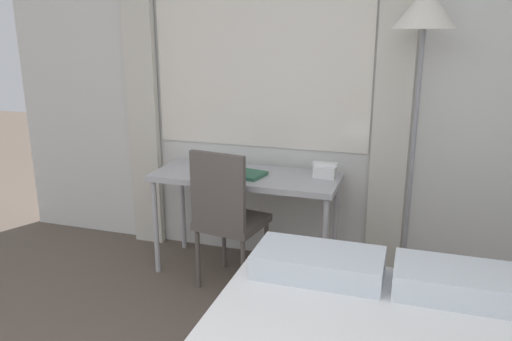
# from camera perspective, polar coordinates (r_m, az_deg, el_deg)

# --- Properties ---
(wall_back_with_window) EXTENTS (4.65, 0.13, 2.70)m
(wall_back_with_window) POSITION_cam_1_polar(r_m,az_deg,el_deg) (3.55, 3.87, 10.61)
(wall_back_with_window) COLOR silver
(wall_back_with_window) RESTS_ON ground_plane
(desk) EXTENTS (1.27, 0.51, 0.72)m
(desk) POSITION_cam_1_polar(r_m,az_deg,el_deg) (3.43, -1.16, -1.42)
(desk) COLOR #B2B2B7
(desk) RESTS_ON ground_plane
(desk_chair) EXTENTS (0.46, 0.46, 0.95)m
(desk_chair) POSITION_cam_1_polar(r_m,az_deg,el_deg) (3.25, -3.38, -4.86)
(desk_chair) COLOR #59514C
(desk_chair) RESTS_ON ground_plane
(standing_lamp) EXTENTS (0.36, 0.36, 1.91)m
(standing_lamp) POSITION_cam_1_polar(r_m,az_deg,el_deg) (3.13, 18.63, 14.76)
(standing_lamp) COLOR #4C4C51
(standing_lamp) RESTS_ON ground_plane
(telephone) EXTENTS (0.16, 0.13, 0.10)m
(telephone) POSITION_cam_1_polar(r_m,az_deg,el_deg) (3.37, 7.90, 0.02)
(telephone) COLOR white
(telephone) RESTS_ON desk
(book) EXTENTS (0.30, 0.26, 0.02)m
(book) POSITION_cam_1_polar(r_m,az_deg,el_deg) (3.37, -1.37, -0.36)
(book) COLOR #33664C
(book) RESTS_ON desk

